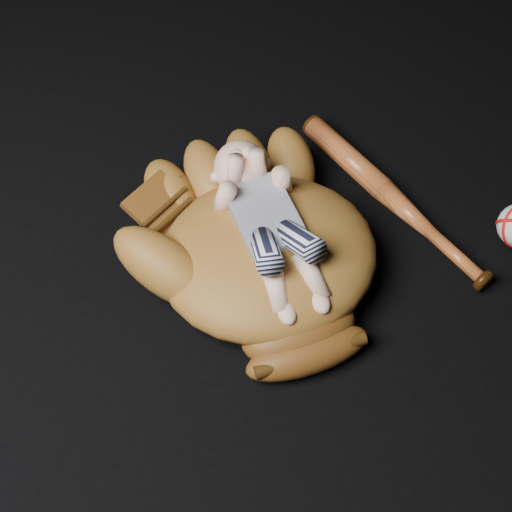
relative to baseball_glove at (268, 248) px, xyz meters
name	(u,v)px	position (x,y,z in m)	size (l,w,h in m)	color
baseball_glove	(268,248)	(0.00, 0.00, 0.00)	(0.48, 0.54, 0.17)	brown
newborn_baby	(271,226)	(0.01, 0.01, 0.05)	(0.17, 0.36, 0.15)	beige
baseball_bat	(393,199)	(0.26, 0.14, -0.06)	(0.05, 0.50, 0.05)	#A54C20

